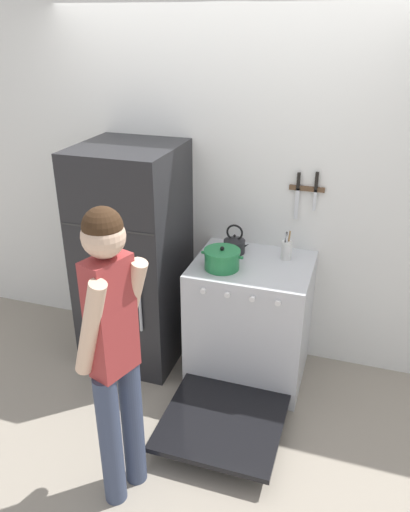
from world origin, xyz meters
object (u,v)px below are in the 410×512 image
object	(u,v)px
refrigerator	(134,257)
person	(114,347)
tea_kettle	(235,244)
stove_range	(249,323)
utensil_jar	(287,250)
dutch_oven_pot	(222,259)

from	to	relation	value
refrigerator	person	xyz separation A→B (m)	(0.48, -1.21, 0.14)
tea_kettle	stove_range	bearing A→B (deg)	-46.05
tea_kettle	utensil_jar	bearing A→B (deg)	1.04
person	dutch_oven_pot	bearing A→B (deg)	6.64
person	tea_kettle	bearing A→B (deg)	8.32
refrigerator	utensil_jar	size ratio (longest dim) A/B	7.98
tea_kettle	utensil_jar	world-z (taller)	tea_kettle
stove_range	tea_kettle	size ratio (longest dim) A/B	6.55
stove_range	tea_kettle	distance (m)	0.57
utensil_jar	person	xyz separation A→B (m)	(-0.61, -1.37, -0.01)
refrigerator	stove_range	size ratio (longest dim) A/B	1.18
tea_kettle	utensil_jar	distance (m)	0.37
refrigerator	person	size ratio (longest dim) A/B	0.98
refrigerator	person	bearing A→B (deg)	-68.36
refrigerator	dutch_oven_pot	world-z (taller)	refrigerator
stove_range	person	xyz separation A→B (m)	(-0.41, -1.19, 0.51)
utensil_jar	tea_kettle	bearing A→B (deg)	-178.96
refrigerator	tea_kettle	distance (m)	0.75
refrigerator	tea_kettle	world-z (taller)	refrigerator
dutch_oven_pot	person	bearing A→B (deg)	-101.68
stove_range	dutch_oven_pot	size ratio (longest dim) A/B	4.88
dutch_oven_pot	utensil_jar	xyz separation A→B (m)	(0.38, 0.28, 0.00)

